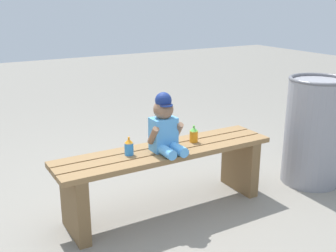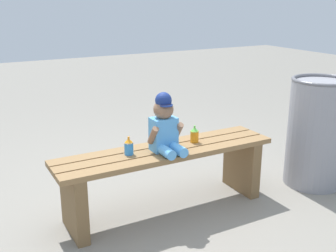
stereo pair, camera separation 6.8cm
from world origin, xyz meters
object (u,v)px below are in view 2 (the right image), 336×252
(trash_bin, at_px, (317,132))
(sippy_cup_left, at_px, (129,146))
(park_bench, at_px, (166,169))
(sippy_cup_right, at_px, (194,134))
(child_figure, at_px, (165,126))

(trash_bin, bearing_deg, sippy_cup_left, 172.51)
(park_bench, relative_size, sippy_cup_left, 12.73)
(sippy_cup_right, xyz_separation_m, trash_bin, (1.03, -0.20, -0.08))
(trash_bin, bearing_deg, park_bench, 171.97)
(park_bench, distance_m, sippy_cup_left, 0.34)
(park_bench, bearing_deg, sippy_cup_left, 175.08)
(sippy_cup_right, bearing_deg, trash_bin, -11.15)
(child_figure, height_order, sippy_cup_right, child_figure)
(child_figure, distance_m, sippy_cup_left, 0.28)
(sippy_cup_left, xyz_separation_m, trash_bin, (1.54, -0.20, -0.08))
(child_figure, xyz_separation_m, sippy_cup_left, (-0.24, 0.05, -0.12))
(sippy_cup_right, distance_m, trash_bin, 1.05)
(park_bench, height_order, trash_bin, trash_bin)
(park_bench, bearing_deg, child_figure, -132.27)
(park_bench, xyz_separation_m, child_figure, (-0.03, -0.03, 0.33))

